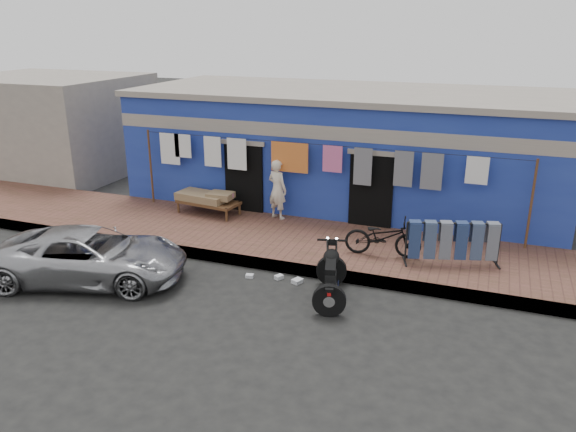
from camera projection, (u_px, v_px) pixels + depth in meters
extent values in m
plane|color=black|center=(252.00, 303.00, 10.91)|extent=(80.00, 80.00, 0.00)
cube|color=brown|center=(302.00, 243.00, 13.53)|extent=(28.00, 3.00, 0.25)
cube|color=gray|center=(281.00, 267.00, 12.24)|extent=(28.00, 0.10, 0.25)
cube|color=navy|center=(347.00, 150.00, 16.59)|extent=(12.00, 5.00, 3.20)
cube|color=#9E9384|center=(324.00, 132.00, 14.12)|extent=(12.00, 0.14, 0.35)
cube|color=#9E9384|center=(349.00, 92.00, 16.04)|extent=(12.20, 5.20, 0.16)
cube|color=black|center=(244.00, 182.00, 15.26)|extent=(1.10, 0.10, 2.10)
cube|color=black|center=(371.00, 196.00, 14.11)|extent=(1.10, 0.10, 2.10)
cube|color=#9E9384|center=(51.00, 124.00, 20.19)|extent=(6.00, 5.00, 3.40)
cylinder|color=brown|center=(151.00, 167.00, 15.90)|extent=(0.06, 0.06, 2.10)
cylinder|color=brown|center=(531.00, 204.00, 12.60)|extent=(0.06, 0.06, 2.10)
cylinder|color=black|center=(320.00, 145.00, 13.92)|extent=(10.00, 0.01, 0.01)
cube|color=silver|center=(170.00, 149.00, 15.50)|extent=(0.60, 0.02, 0.87)
cube|color=silver|center=(183.00, 146.00, 15.32)|extent=(0.50, 0.02, 0.64)
cube|color=silver|center=(213.00, 152.00, 15.05)|extent=(0.50, 0.02, 0.82)
cube|color=silver|center=(237.00, 154.00, 14.82)|extent=(0.55, 0.02, 0.85)
cube|color=#CC4C26|center=(290.00, 157.00, 14.31)|extent=(1.00, 0.02, 0.77)
cube|color=#C95B90|center=(332.00, 159.00, 13.92)|extent=(0.50, 0.02, 0.67)
cube|color=slate|center=(363.00, 167.00, 13.71)|extent=(0.45, 0.02, 0.93)
cube|color=slate|center=(403.00, 169.00, 13.37)|extent=(0.45, 0.02, 0.87)
cube|color=slate|center=(432.00, 172.00, 13.15)|extent=(0.50, 0.02, 0.88)
cube|color=silver|center=(477.00, 170.00, 12.78)|extent=(0.50, 0.02, 0.65)
imported|color=#A7A8AC|center=(90.00, 255.00, 11.71)|extent=(4.43, 2.92, 1.15)
imported|color=beige|center=(277.00, 189.00, 14.66)|extent=(0.67, 0.56, 1.58)
imported|color=black|center=(383.00, 233.00, 12.35)|extent=(1.72, 0.77, 1.08)
cube|color=silver|center=(250.00, 276.00, 12.00)|extent=(0.18, 0.15, 0.07)
cube|color=silver|center=(279.00, 277.00, 11.93)|extent=(0.19, 0.21, 0.09)
cube|color=silver|center=(297.00, 281.00, 11.75)|extent=(0.24, 0.26, 0.09)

